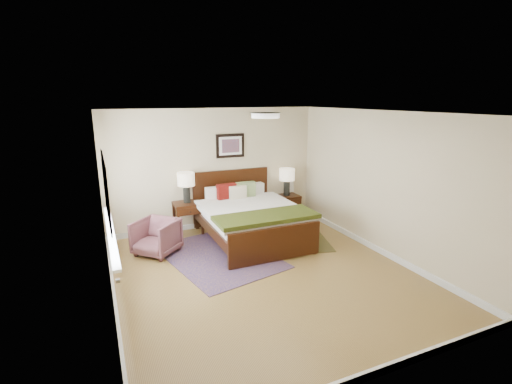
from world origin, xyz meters
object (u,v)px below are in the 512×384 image
Objects in this scene: nightstand_right at (287,204)px; lamp_right at (287,177)px; nightstand_left at (188,209)px; rug_persian at (218,256)px; bed at (250,213)px; armchair at (156,237)px; lamp_left at (186,182)px.

nightstand_right is 0.64m from lamp_right.
rug_persian is (0.19, -1.34, -0.52)m from nightstand_left.
nightstand_left is at bearing -179.78° from nightstand_right.
lamp_right is at bearing 90.00° from nightstand_right.
bed is 1.31m from nightstand_left.
nightstand_left is 0.29× the size of rug_persian.
bed is 3.40× the size of nightstand_left.
nightstand_right is at bearing 60.67° from armchair.
lamp_right reaches higher than nightstand_left.
nightstand_left is at bearing -90.00° from lamp_left.
nightstand_right is at bearing -90.00° from lamp_right.
rug_persian is (-2.08, -1.36, -0.98)m from lamp_right.
bed reaches higher than nightstand_right.
armchair is (-1.78, 0.05, -0.23)m from bed.
lamp_left is 1.00× the size of lamp_right.
bed is at bearing -145.82° from lamp_right.
nightstand_left is at bearing -179.45° from lamp_right.
nightstand_left is at bearing 86.08° from rug_persian.
rug_persian is at bearing 16.03° from armchair.
lamp_left is 1.35m from armchair.
lamp_left reaches higher than armchair.
lamp_left is 2.28m from lamp_right.
armchair is at bearing 137.78° from rug_persian.
lamp_left is 1.74m from rug_persian.
rug_persian is at bearing -146.89° from lamp_right.
bed is at bearing -39.35° from nightstand_left.
rug_persian is (0.19, -1.36, -1.07)m from lamp_left.
rug_persian is at bearing -148.57° from bed.
armchair reaches higher than nightstand_right.
nightstand_right is 0.25× the size of rug_persian.
nightstand_right is at bearing 0.22° from nightstand_left.
bed is 1.58m from lamp_right.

